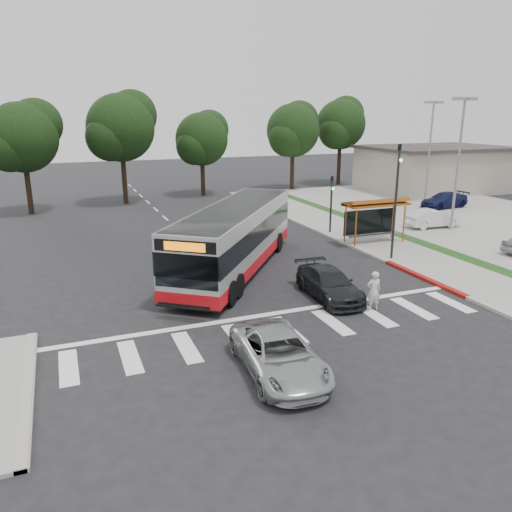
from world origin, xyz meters
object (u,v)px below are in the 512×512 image
pedestrian (374,291)px  dark_sedan (329,284)px  transit_bus (235,239)px  silver_suv_south (279,354)px

pedestrian → dark_sedan: 2.25m
dark_sedan → transit_bus: bearing=118.2°
transit_bus → silver_suv_south: size_ratio=2.73×
transit_bus → silver_suv_south: 11.25m
transit_bus → pedestrian: 8.36m
pedestrian → silver_suv_south: (-5.92, -3.43, -0.19)m
dark_sedan → silver_suv_south: (-4.93, -5.44, 0.01)m
pedestrian → dark_sedan: (-0.99, 2.01, -0.21)m
pedestrian → silver_suv_south: size_ratio=0.36×
dark_sedan → pedestrian: bearing=-60.5°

